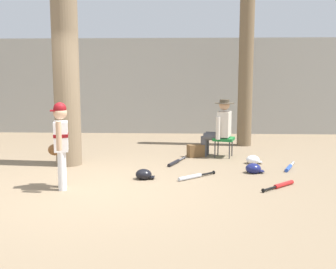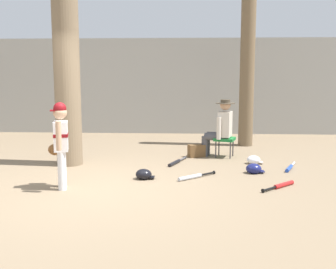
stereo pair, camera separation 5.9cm
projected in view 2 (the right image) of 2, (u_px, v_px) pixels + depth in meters
ground_plane at (91, 190)px, 6.16m from camera, size 60.00×60.00×0.00m
concrete_back_wall at (140, 86)px, 12.00m from camera, size 18.00×0.36×2.72m
tree_near_player at (66, 54)px, 7.59m from camera, size 0.79×0.79×4.95m
tree_behind_spectator at (247, 58)px, 9.67m from camera, size 0.51×0.51×4.71m
young_ballplayer at (60, 140)px, 6.13m from camera, size 0.42×0.57×1.31m
folding_stool at (225, 140)px, 8.52m from camera, size 0.50×0.50×0.41m
seated_spectator at (220, 126)px, 8.51m from camera, size 0.68×0.53×1.20m
handbag_beside_stool at (197, 151)px, 8.56m from camera, size 0.38×0.29×0.26m
bat_blue_youth at (290, 168)px, 7.45m from camera, size 0.35×0.69×0.07m
bat_aluminum_silver at (193, 177)px, 6.80m from camera, size 0.64×0.57×0.07m
bat_black_composite at (176, 162)px, 7.90m from camera, size 0.34×0.77×0.07m
bat_red_barrel at (282, 185)px, 6.27m from camera, size 0.59×0.56×0.07m
batting_helmet_black at (144, 174)px, 6.77m from camera, size 0.31×0.24×0.18m
batting_helmet_navy at (254, 169)px, 7.16m from camera, size 0.32×0.25×0.18m
batting_helmet_white at (254, 160)px, 7.91m from camera, size 0.30×0.23×0.18m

